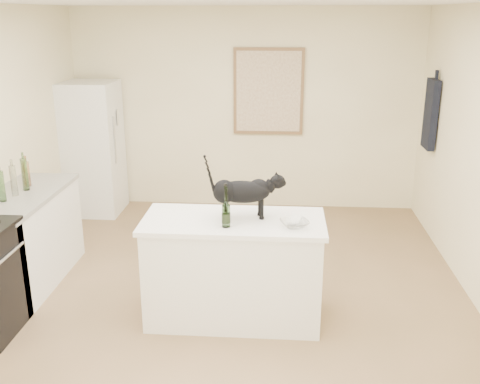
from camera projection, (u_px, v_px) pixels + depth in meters
name	position (u px, v px, depth m)	size (l,w,h in m)	color
floor	(225.00, 304.00, 5.00)	(5.50, 5.50, 0.00)	#8E6C4B
ceiling	(222.00, 1.00, 4.19)	(5.50, 5.50, 0.00)	white
wall_back	(245.00, 110.00, 7.20)	(4.50, 4.50, 0.00)	#FFF4C5
wall_front	(144.00, 366.00, 1.99)	(4.50, 4.50, 0.00)	#FFF4C5
island_base	(234.00, 271.00, 4.67)	(1.44, 0.67, 0.86)	white
island_top	(233.00, 221.00, 4.53)	(1.50, 0.70, 0.04)	white
left_cabinets	(25.00, 241.00, 5.29)	(0.60, 1.40, 0.86)	white
left_countertop	(20.00, 196.00, 5.15)	(0.62, 1.44, 0.04)	gray
fridge	(92.00, 148.00, 7.10)	(0.68, 0.68, 1.70)	white
artwork_frame	(268.00, 92.00, 7.08)	(0.90, 0.03, 1.10)	brown
artwork_canvas	(268.00, 92.00, 7.06)	(0.82, 0.00, 1.02)	beige
hanging_garment	(431.00, 114.00, 6.35)	(0.08, 0.34, 0.80)	black
black_cat	(242.00, 195.00, 4.48)	(0.58, 0.18, 0.41)	black
wine_bottle	(226.00, 208.00, 4.31)	(0.07, 0.07, 0.31)	#2D5321
glass_bowl	(294.00, 224.00, 4.35)	(0.22, 0.22, 0.05)	white
fridge_paper	(118.00, 117.00, 7.03)	(0.01, 0.16, 0.20)	silver
counter_bottle_cluster	(17.00, 179.00, 5.13)	(0.12, 0.53, 0.31)	#9CA99D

